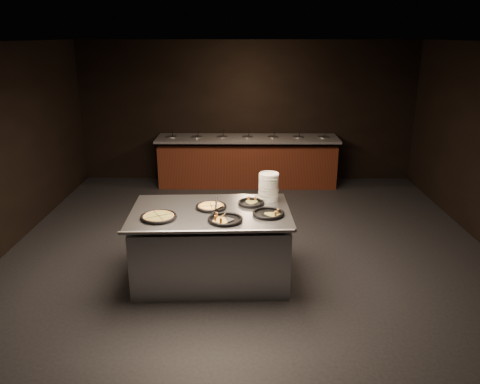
# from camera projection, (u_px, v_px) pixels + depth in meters

# --- Properties ---
(room) EXTENTS (7.02, 8.02, 2.92)m
(room) POSITION_uv_depth(u_px,v_px,m) (250.00, 161.00, 6.00)
(room) COLOR black
(room) RESTS_ON ground
(salad_bar) EXTENTS (3.70, 0.83, 1.18)m
(salad_bar) POSITION_uv_depth(u_px,v_px,m) (247.00, 164.00, 9.69)
(salad_bar) COLOR #542413
(salad_bar) RESTS_ON ground
(serving_counter) EXTENTS (2.00, 1.32, 0.94)m
(serving_counter) POSITION_uv_depth(u_px,v_px,m) (211.00, 247.00, 5.90)
(serving_counter) COLOR #AAADB1
(serving_counter) RESTS_ON ground
(plate_stack) EXTENTS (0.26, 0.26, 0.36)m
(plate_stack) POSITION_uv_depth(u_px,v_px,m) (269.00, 187.00, 6.05)
(plate_stack) COLOR white
(plate_stack) RESTS_ON serving_counter
(pan_veggie_whole) EXTENTS (0.43, 0.43, 0.04)m
(pan_veggie_whole) POSITION_uv_depth(u_px,v_px,m) (159.00, 217.00, 5.49)
(pan_veggie_whole) COLOR black
(pan_veggie_whole) RESTS_ON serving_counter
(pan_cheese_whole) EXTENTS (0.39, 0.39, 0.04)m
(pan_cheese_whole) POSITION_uv_depth(u_px,v_px,m) (211.00, 206.00, 5.82)
(pan_cheese_whole) COLOR black
(pan_cheese_whole) RESTS_ON serving_counter
(pan_cheese_slices_a) EXTENTS (0.34, 0.34, 0.04)m
(pan_cheese_slices_a) POSITION_uv_depth(u_px,v_px,m) (251.00, 203.00, 5.96)
(pan_cheese_slices_a) COLOR black
(pan_cheese_slices_a) RESTS_ON serving_counter
(pan_cheese_slices_b) EXTENTS (0.41, 0.41, 0.04)m
(pan_cheese_slices_b) POSITION_uv_depth(u_px,v_px,m) (225.00, 219.00, 5.42)
(pan_cheese_slices_b) COLOR black
(pan_cheese_slices_b) RESTS_ON serving_counter
(pan_veggie_slices) EXTENTS (0.39, 0.39, 0.04)m
(pan_veggie_slices) POSITION_uv_depth(u_px,v_px,m) (268.00, 213.00, 5.60)
(pan_veggie_slices) COLOR black
(pan_veggie_slices) RESTS_ON serving_counter
(server_left) EXTENTS (0.09, 0.31, 0.15)m
(server_left) POSITION_uv_depth(u_px,v_px,m) (217.00, 204.00, 5.76)
(server_left) COLOR #AAADB1
(server_left) RESTS_ON serving_counter
(server_right) EXTENTS (0.28, 0.26, 0.17)m
(server_right) POSITION_uv_depth(u_px,v_px,m) (220.00, 212.00, 5.47)
(server_right) COLOR #AAADB1
(server_right) RESTS_ON serving_counter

